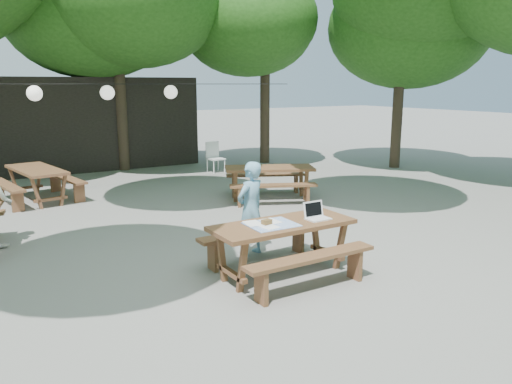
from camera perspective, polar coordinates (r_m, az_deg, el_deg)
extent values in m
plane|color=slate|center=(7.50, -1.81, -8.07)|extent=(80.00, 80.00, 0.00)
cube|color=black|center=(17.13, -18.10, 7.64)|extent=(6.00, 3.00, 2.80)
cube|color=#51391C|center=(6.84, 3.06, -3.77)|extent=(2.00, 0.80, 0.06)
cube|color=#51391C|center=(6.43, 6.34, -7.44)|extent=(1.90, 0.28, 0.05)
cube|color=#51391C|center=(7.44, 0.20, -4.59)|extent=(1.90, 0.28, 0.05)
cube|color=#51391C|center=(6.95, 3.03, -6.74)|extent=(1.70, 0.70, 0.69)
cube|color=#51391C|center=(11.39, 1.54, 2.73)|extent=(2.15, 1.57, 0.06)
cube|color=#51391C|center=(10.81, 2.01, 0.75)|extent=(1.84, 1.05, 0.05)
cube|color=#51391C|center=(12.07, 1.11, 1.98)|extent=(1.84, 1.05, 0.05)
cube|color=#51391C|center=(11.46, 1.53, 0.88)|extent=(1.84, 1.35, 0.69)
cube|color=#51391C|center=(12.24, -23.82, 2.35)|extent=(1.12, 2.10, 0.06)
cube|color=#51391C|center=(12.49, -20.88, 1.51)|extent=(0.59, 1.92, 0.05)
cube|color=#51391C|center=(12.12, -26.64, 0.70)|extent=(0.59, 1.92, 0.05)
cube|color=#51391C|center=(12.31, -23.67, 0.64)|extent=(0.97, 1.79, 0.69)
imported|color=#6EA7C8|center=(7.64, -0.62, -1.93)|extent=(0.62, 0.50, 1.47)
cube|color=white|center=(15.03, -4.61, 3.80)|extent=(0.47, 0.47, 0.04)
cube|color=white|center=(15.17, -5.02, 4.86)|extent=(0.44, 0.07, 0.48)
cube|color=white|center=(15.07, -4.60, 3.01)|extent=(0.45, 0.45, 0.38)
cube|color=white|center=(7.04, 7.12, -3.06)|extent=(0.33, 0.23, 0.02)
cube|color=white|center=(7.09, 6.56, -1.95)|extent=(0.33, 0.06, 0.23)
cube|color=black|center=(7.09, 6.59, -1.96)|extent=(0.28, 0.05, 0.19)
cube|color=#3A6EC6|center=(6.73, 1.78, -3.72)|extent=(0.66, 0.56, 0.01)
cube|color=white|center=(6.63, 1.34, -3.92)|extent=(0.24, 0.32, 0.00)
cube|color=white|center=(6.86, 1.69, -3.35)|extent=(0.23, 0.31, 0.00)
cube|color=white|center=(6.75, -0.35, -3.60)|extent=(0.25, 0.32, 0.00)
cube|color=brown|center=(6.71, 1.22, -3.42)|extent=(0.14, 0.11, 0.06)
cylinder|color=black|center=(12.76, -13.59, 11.91)|extent=(9.00, 0.02, 0.02)
sphere|color=white|center=(12.24, -23.99, 10.27)|extent=(0.34, 0.34, 0.34)
sphere|color=white|center=(12.56, -16.63, 10.83)|extent=(0.34, 0.34, 0.34)
sphere|color=white|center=(13.07, -9.72, 11.20)|extent=(0.34, 0.34, 0.34)
cylinder|color=#2D2319|center=(15.77, -15.22, 10.74)|extent=(0.32, 0.32, 4.60)
ellipsoid|color=#1F4F15|center=(15.93, -15.78, 20.11)|extent=(4.74, 4.74, 3.55)
cylinder|color=#2D2319|center=(16.73, 1.03, 10.77)|extent=(0.32, 0.32, 4.33)
ellipsoid|color=#1F4F15|center=(16.85, 1.06, 19.18)|extent=(4.52, 4.52, 3.39)
cylinder|color=#2D2319|center=(16.34, 15.96, 10.48)|extent=(0.32, 0.32, 4.45)
ellipsoid|color=#1F4F15|center=(16.47, 16.50, 19.27)|extent=(5.02, 5.02, 3.76)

